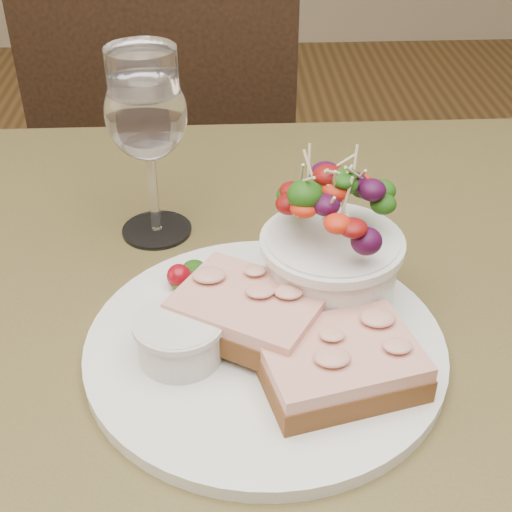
{
  "coord_description": "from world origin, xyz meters",
  "views": [
    {
      "loc": [
        -0.01,
        -0.47,
        1.14
      ],
      "look_at": [
        0.02,
        0.01,
        0.81
      ],
      "focal_mm": 50.0,
      "sensor_mm": 36.0,
      "label": 1
    }
  ],
  "objects_px": {
    "chair_far": "(190,260)",
    "sandwich_front": "(339,363)",
    "dinner_plate": "(265,346)",
    "sandwich_back": "(249,312)",
    "cafe_table": "(237,405)",
    "ramekin": "(180,336)",
    "wine_glass": "(146,118)",
    "salad_bowl": "(332,240)"
  },
  "relations": [
    {
      "from": "chair_far",
      "to": "sandwich_front",
      "type": "xyz_separation_m",
      "value": [
        0.16,
        -0.83,
        0.48
      ]
    },
    {
      "from": "dinner_plate",
      "to": "chair_far",
      "type": "bearing_deg",
      "value": 97.58
    },
    {
      "from": "chair_far",
      "to": "dinner_plate",
      "type": "height_order",
      "value": "chair_far"
    },
    {
      "from": "dinner_plate",
      "to": "sandwich_front",
      "type": "distance_m",
      "value": 0.07
    },
    {
      "from": "chair_far",
      "to": "sandwich_back",
      "type": "height_order",
      "value": "chair_far"
    },
    {
      "from": "cafe_table",
      "to": "dinner_plate",
      "type": "relative_size",
      "value": 2.78
    },
    {
      "from": "chair_far",
      "to": "ramekin",
      "type": "distance_m",
      "value": 0.94
    },
    {
      "from": "chair_far",
      "to": "ramekin",
      "type": "height_order",
      "value": "chair_far"
    },
    {
      "from": "sandwich_front",
      "to": "chair_far",
      "type": "bearing_deg",
      "value": 86.5
    },
    {
      "from": "dinner_plate",
      "to": "wine_glass",
      "type": "bearing_deg",
      "value": 118.21
    },
    {
      "from": "cafe_table",
      "to": "wine_glass",
      "type": "height_order",
      "value": "wine_glass"
    },
    {
      "from": "chair_far",
      "to": "cafe_table",
      "type": "bearing_deg",
      "value": 103.26
    },
    {
      "from": "chair_far",
      "to": "ramekin",
      "type": "xyz_separation_m",
      "value": [
        0.04,
        -0.8,
        0.49
      ]
    },
    {
      "from": "cafe_table",
      "to": "ramekin",
      "type": "bearing_deg",
      "value": -128.62
    },
    {
      "from": "cafe_table",
      "to": "wine_glass",
      "type": "xyz_separation_m",
      "value": [
        -0.08,
        0.14,
        0.22
      ]
    },
    {
      "from": "sandwich_front",
      "to": "salad_bowl",
      "type": "height_order",
      "value": "salad_bowl"
    },
    {
      "from": "sandwich_back",
      "to": "wine_glass",
      "type": "height_order",
      "value": "wine_glass"
    },
    {
      "from": "ramekin",
      "to": "cafe_table",
      "type": "bearing_deg",
      "value": 51.38
    },
    {
      "from": "chair_far",
      "to": "sandwich_back",
      "type": "relative_size",
      "value": 6.52
    },
    {
      "from": "dinner_plate",
      "to": "sandwich_back",
      "type": "height_order",
      "value": "sandwich_back"
    },
    {
      "from": "dinner_plate",
      "to": "salad_bowl",
      "type": "height_order",
      "value": "salad_bowl"
    },
    {
      "from": "cafe_table",
      "to": "salad_bowl",
      "type": "height_order",
      "value": "salad_bowl"
    },
    {
      "from": "sandwich_back",
      "to": "salad_bowl",
      "type": "bearing_deg",
      "value": 63.97
    },
    {
      "from": "sandwich_back",
      "to": "salad_bowl",
      "type": "distance_m",
      "value": 0.09
    },
    {
      "from": "cafe_table",
      "to": "chair_far",
      "type": "distance_m",
      "value": 0.83
    },
    {
      "from": "dinner_plate",
      "to": "salad_bowl",
      "type": "relative_size",
      "value": 2.27
    },
    {
      "from": "salad_bowl",
      "to": "chair_far",
      "type": "bearing_deg",
      "value": 102.51
    },
    {
      "from": "sandwich_back",
      "to": "cafe_table",
      "type": "bearing_deg",
      "value": 140.05
    },
    {
      "from": "chair_far",
      "to": "dinner_plate",
      "type": "relative_size",
      "value": 3.13
    },
    {
      "from": "sandwich_front",
      "to": "salad_bowl",
      "type": "distance_m",
      "value": 0.11
    },
    {
      "from": "cafe_table",
      "to": "ramekin",
      "type": "distance_m",
      "value": 0.15
    },
    {
      "from": "ramekin",
      "to": "salad_bowl",
      "type": "bearing_deg",
      "value": 28.68
    },
    {
      "from": "sandwich_back",
      "to": "chair_far",
      "type": "bearing_deg",
      "value": 127.66
    },
    {
      "from": "sandwich_front",
      "to": "ramekin",
      "type": "xyz_separation_m",
      "value": [
        -0.12,
        0.03,
        0.0
      ]
    },
    {
      "from": "chair_far",
      "to": "wine_glass",
      "type": "bearing_deg",
      "value": 97.61
    },
    {
      "from": "wine_glass",
      "to": "sandwich_front",
      "type": "bearing_deg",
      "value": -56.72
    },
    {
      "from": "chair_far",
      "to": "wine_glass",
      "type": "height_order",
      "value": "wine_glass"
    },
    {
      "from": "sandwich_back",
      "to": "salad_bowl",
      "type": "relative_size",
      "value": 1.09
    },
    {
      "from": "sandwich_front",
      "to": "ramekin",
      "type": "bearing_deg",
      "value": 150.99
    },
    {
      "from": "sandwich_front",
      "to": "sandwich_back",
      "type": "relative_size",
      "value": 0.95
    },
    {
      "from": "sandwich_front",
      "to": "ramekin",
      "type": "relative_size",
      "value": 2.02
    },
    {
      "from": "chair_far",
      "to": "salad_bowl",
      "type": "relative_size",
      "value": 7.09
    }
  ]
}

